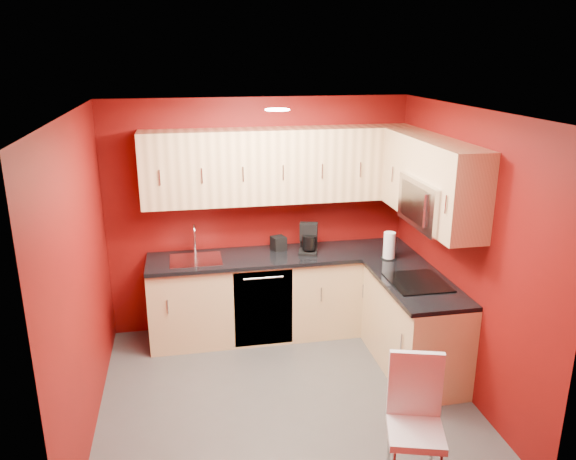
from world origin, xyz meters
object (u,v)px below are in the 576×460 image
object	(u,v)px
sink	(196,256)
coffee_maker	(308,239)
microwave	(435,203)
dining_chair	(416,426)
napkin_holder	(278,243)
paper_towel	(389,246)

from	to	relation	value
sink	coffee_maker	size ratio (longest dim) A/B	1.68
microwave	dining_chair	distance (m)	1.96
sink	coffee_maker	xyz separation A→B (m)	(1.17, -0.03, 0.12)
coffee_maker	dining_chair	xyz separation A→B (m)	(0.23, -2.37, -0.59)
microwave	coffee_maker	distance (m)	1.47
sink	dining_chair	distance (m)	2.82
napkin_holder	dining_chair	size ratio (longest dim) A/B	0.16
sink	napkin_holder	xyz separation A→B (m)	(0.88, 0.12, 0.04)
sink	dining_chair	world-z (taller)	sink
sink	coffee_maker	bearing A→B (deg)	-1.65
napkin_holder	paper_towel	bearing A→B (deg)	-23.85
microwave	napkin_holder	distance (m)	1.78
sink	napkin_holder	bearing A→B (deg)	7.59
microwave	napkin_holder	size ratio (longest dim) A/B	5.10
microwave	paper_towel	distance (m)	0.90
paper_towel	dining_chair	xyz separation A→B (m)	(-0.54, -2.05, -0.58)
coffee_maker	dining_chair	size ratio (longest dim) A/B	0.33
microwave	coffee_maker	size ratio (longest dim) A/B	2.45
microwave	sink	distance (m)	2.43
paper_towel	coffee_maker	bearing A→B (deg)	157.57
sink	paper_towel	bearing A→B (deg)	-10.29
coffee_maker	paper_towel	bearing A→B (deg)	-5.77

